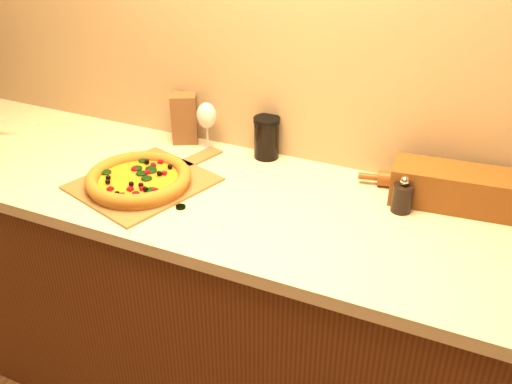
{
  "coord_description": "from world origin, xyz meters",
  "views": [
    {
      "loc": [
        0.64,
        0.05,
        1.8
      ],
      "look_at": [
        0.03,
        1.38,
        0.96
      ],
      "focal_mm": 40.0,
      "sensor_mm": 36.0,
      "label": 1
    }
  ],
  "objects_px": {
    "rolling_pin": "(421,182)",
    "wine_glass": "(206,117)",
    "pizza": "(139,179)",
    "dark_jar": "(267,137)",
    "pepper_grinder": "(402,197)",
    "side_plate": "(17,126)",
    "pizza_peel": "(147,181)"
  },
  "relations": [
    {
      "from": "rolling_pin",
      "to": "pizza",
      "type": "bearing_deg",
      "value": -156.32
    },
    {
      "from": "pepper_grinder",
      "to": "dark_jar",
      "type": "relative_size",
      "value": 0.78
    },
    {
      "from": "pizza",
      "to": "dark_jar",
      "type": "relative_size",
      "value": 2.25
    },
    {
      "from": "dark_jar",
      "to": "wine_glass",
      "type": "bearing_deg",
      "value": -172.75
    },
    {
      "from": "pizza_peel",
      "to": "pepper_grinder",
      "type": "bearing_deg",
      "value": 29.55
    },
    {
      "from": "pizza_peel",
      "to": "rolling_pin",
      "type": "bearing_deg",
      "value": 39.11
    },
    {
      "from": "pizza_peel",
      "to": "pepper_grinder",
      "type": "xyz_separation_m",
      "value": [
        0.79,
        0.17,
        0.04
      ]
    },
    {
      "from": "pizza",
      "to": "pepper_grinder",
      "type": "relative_size",
      "value": 2.88
    },
    {
      "from": "rolling_pin",
      "to": "wine_glass",
      "type": "distance_m",
      "value": 0.77
    },
    {
      "from": "pizza_peel",
      "to": "side_plate",
      "type": "xyz_separation_m",
      "value": [
        -0.72,
        0.16,
        0.0
      ]
    },
    {
      "from": "pizza_peel",
      "to": "pizza",
      "type": "xyz_separation_m",
      "value": [
        -0.0,
        -0.04,
        0.03
      ]
    },
    {
      "from": "pizza",
      "to": "side_plate",
      "type": "xyz_separation_m",
      "value": [
        -0.71,
        0.2,
        -0.02
      ]
    },
    {
      "from": "pizza",
      "to": "dark_jar",
      "type": "distance_m",
      "value": 0.47
    },
    {
      "from": "rolling_pin",
      "to": "dark_jar",
      "type": "height_order",
      "value": "dark_jar"
    },
    {
      "from": "side_plate",
      "to": "dark_jar",
      "type": "bearing_deg",
      "value": 9.7
    },
    {
      "from": "dark_jar",
      "to": "rolling_pin",
      "type": "bearing_deg",
      "value": -0.93
    },
    {
      "from": "pizza",
      "to": "wine_glass",
      "type": "bearing_deg",
      "value": 79.51
    },
    {
      "from": "pizza",
      "to": "dark_jar",
      "type": "xyz_separation_m",
      "value": [
        0.28,
        0.37,
        0.05
      ]
    },
    {
      "from": "pizza_peel",
      "to": "pizza",
      "type": "distance_m",
      "value": 0.04
    },
    {
      "from": "rolling_pin",
      "to": "wine_glass",
      "type": "xyz_separation_m",
      "value": [
        -0.76,
        -0.02,
        0.1
      ]
    },
    {
      "from": "pizza",
      "to": "wine_glass",
      "type": "distance_m",
      "value": 0.36
    },
    {
      "from": "rolling_pin",
      "to": "dark_jar",
      "type": "xyz_separation_m",
      "value": [
        -0.54,
        0.01,
        0.05
      ]
    },
    {
      "from": "pepper_grinder",
      "to": "side_plate",
      "type": "distance_m",
      "value": 1.51
    },
    {
      "from": "side_plate",
      "to": "rolling_pin",
      "type": "bearing_deg",
      "value": 6.01
    },
    {
      "from": "dark_jar",
      "to": "side_plate",
      "type": "distance_m",
      "value": 1.01
    },
    {
      "from": "pizza",
      "to": "side_plate",
      "type": "height_order",
      "value": "pizza"
    },
    {
      "from": "pizza",
      "to": "wine_glass",
      "type": "xyz_separation_m",
      "value": [
        0.06,
        0.34,
        0.1
      ]
    },
    {
      "from": "pepper_grinder",
      "to": "dark_jar",
      "type": "xyz_separation_m",
      "value": [
        -0.51,
        0.16,
        0.03
      ]
    },
    {
      "from": "pizza",
      "to": "pizza_peel",
      "type": "bearing_deg",
      "value": 82.32
    },
    {
      "from": "dark_jar",
      "to": "pizza",
      "type": "bearing_deg",
      "value": -127.55
    },
    {
      "from": "pizza",
      "to": "rolling_pin",
      "type": "bearing_deg",
      "value": 23.68
    },
    {
      "from": "side_plate",
      "to": "pizza_peel",
      "type": "bearing_deg",
      "value": -12.83
    }
  ]
}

